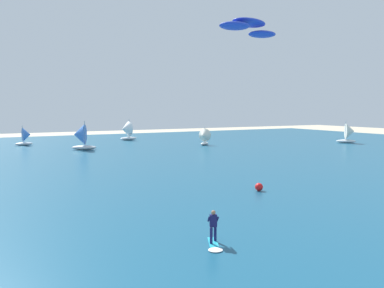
% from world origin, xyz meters
% --- Properties ---
extents(ocean, '(160.00, 90.00, 0.10)m').
position_xyz_m(ocean, '(0.00, 49.16, 0.05)').
color(ocean, navy).
rests_on(ocean, ground).
extents(kitesurfer, '(1.33, 2.01, 1.67)m').
position_xyz_m(kitesurfer, '(0.13, 14.32, 0.70)').
color(kitesurfer, '#26B2CC').
rests_on(kitesurfer, ocean).
extents(kite, '(5.67, 3.53, 0.82)m').
position_xyz_m(kite, '(5.70, 19.25, 12.06)').
color(kite, '#1E33B2').
extents(sailboat_anchored_offshore, '(4.03, 3.50, 4.56)m').
position_xyz_m(sailboat_anchored_offshore, '(13.89, 73.54, 2.19)').
color(sailboat_anchored_offshore, white).
rests_on(sailboat_anchored_offshore, ocean).
extents(sailboat_heeled_over, '(3.90, 3.79, 4.37)m').
position_xyz_m(sailboat_heeled_over, '(50.85, 47.12, 2.10)').
color(sailboat_heeled_over, white).
rests_on(sailboat_heeled_over, ocean).
extents(sailboat_trailing, '(3.07, 2.92, 3.42)m').
position_xyz_m(sailboat_trailing, '(23.42, 56.64, 1.67)').
color(sailboat_trailing, silver).
rests_on(sailboat_trailing, ocean).
extents(sailboat_far_right, '(3.20, 2.74, 3.68)m').
position_xyz_m(sailboat_far_right, '(-5.66, 71.66, 1.79)').
color(sailboat_far_right, white).
rests_on(sailboat_far_right, ocean).
extents(sailboat_near_shore, '(4.21, 3.76, 4.74)m').
position_xyz_m(sailboat_near_shore, '(1.83, 59.35, 2.27)').
color(sailboat_near_shore, silver).
rests_on(sailboat_near_shore, ocean).
extents(marker_buoy, '(0.65, 0.65, 0.65)m').
position_xyz_m(marker_buoy, '(9.33, 22.49, 0.43)').
color(marker_buoy, red).
rests_on(marker_buoy, ocean).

